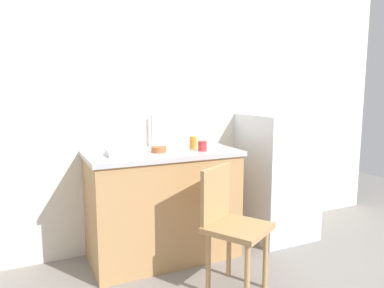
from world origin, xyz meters
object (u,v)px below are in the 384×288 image
(dish_tray, at_px, (124,151))
(cup_orange, at_px, (193,142))
(cup_red, at_px, (203,146))
(chair, at_px, (230,222))
(terracotta_bowl, at_px, (159,149))
(refrigerator, at_px, (277,176))

(dish_tray, bearing_deg, cup_orange, 5.05)
(cup_red, bearing_deg, chair, -95.99)
(chair, bearing_deg, dish_tray, 101.36)
(terracotta_bowl, xyz_separation_m, cup_red, (0.35, -0.10, 0.02))
(chair, bearing_deg, terracotta_bowl, 84.22)
(dish_tray, relative_size, cup_orange, 2.69)
(dish_tray, height_order, cup_red, cup_red)
(chair, distance_m, cup_orange, 0.86)
(dish_tray, height_order, terracotta_bowl, dish_tray)
(terracotta_bowl, bearing_deg, dish_tray, 178.76)
(refrigerator, distance_m, chair, 1.16)
(cup_red, relative_size, cup_orange, 0.81)
(chair, height_order, cup_orange, cup_orange)
(dish_tray, distance_m, cup_red, 0.65)
(dish_tray, bearing_deg, cup_red, -9.20)
(cup_red, bearing_deg, cup_orange, 94.99)
(cup_orange, bearing_deg, terracotta_bowl, -169.73)
(refrigerator, distance_m, cup_orange, 0.97)
(chair, height_order, terracotta_bowl, terracotta_bowl)
(cup_orange, bearing_deg, dish_tray, -174.95)
(refrigerator, bearing_deg, chair, -144.29)
(refrigerator, height_order, cup_orange, refrigerator)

